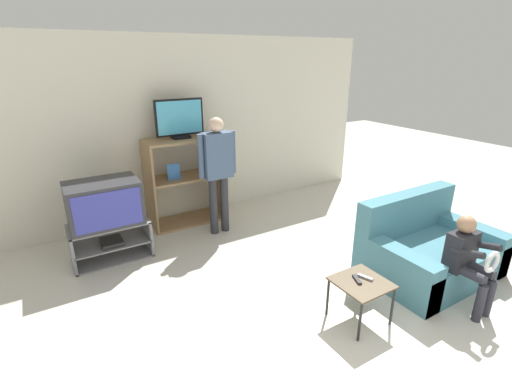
{
  "coord_description": "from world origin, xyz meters",
  "views": [
    {
      "loc": [
        -1.89,
        -1.03,
        2.31
      ],
      "look_at": [
        0.09,
        2.26,
        0.9
      ],
      "focal_mm": 26.0,
      "sensor_mm": 36.0,
      "label": 1
    }
  ],
  "objects_px": {
    "tv_stand": "(111,241)",
    "remote_control_black": "(357,279)",
    "remote_control_white": "(365,277)",
    "television_flat": "(180,120)",
    "couch": "(427,250)",
    "television_main": "(104,203)",
    "media_shelf": "(185,180)",
    "person_standing_adult": "(218,165)",
    "snack_table": "(361,286)",
    "person_seated_child": "(468,257)"
  },
  "relations": [
    {
      "from": "television_main",
      "to": "media_shelf",
      "type": "height_order",
      "value": "media_shelf"
    },
    {
      "from": "tv_stand",
      "to": "remote_control_black",
      "type": "height_order",
      "value": "tv_stand"
    },
    {
      "from": "tv_stand",
      "to": "television_main",
      "type": "xyz_separation_m",
      "value": [
        -0.01,
        0.02,
        0.49
      ]
    },
    {
      "from": "couch",
      "to": "person_standing_adult",
      "type": "xyz_separation_m",
      "value": [
        -1.54,
        2.13,
        0.69
      ]
    },
    {
      "from": "remote_control_white",
      "to": "person_seated_child",
      "type": "height_order",
      "value": "person_seated_child"
    },
    {
      "from": "media_shelf",
      "to": "television_main",
      "type": "bearing_deg",
      "value": -156.33
    },
    {
      "from": "tv_stand",
      "to": "remote_control_white",
      "type": "xyz_separation_m",
      "value": [
        1.79,
        -2.33,
        0.19
      ]
    },
    {
      "from": "television_main",
      "to": "remote_control_black",
      "type": "xyz_separation_m",
      "value": [
        1.71,
        -2.34,
        -0.29
      ]
    },
    {
      "from": "media_shelf",
      "to": "remote_control_black",
      "type": "bearing_deg",
      "value": -79.57
    },
    {
      "from": "media_shelf",
      "to": "person_standing_adult",
      "type": "bearing_deg",
      "value": -65.82
    },
    {
      "from": "remote_control_black",
      "to": "remote_control_white",
      "type": "bearing_deg",
      "value": 13.83
    },
    {
      "from": "television_main",
      "to": "television_flat",
      "type": "relative_size",
      "value": 1.19
    },
    {
      "from": "media_shelf",
      "to": "television_flat",
      "type": "xyz_separation_m",
      "value": [
        -0.01,
        0.02,
        0.86
      ]
    },
    {
      "from": "television_flat",
      "to": "couch",
      "type": "relative_size",
      "value": 0.47
    },
    {
      "from": "couch",
      "to": "person_seated_child",
      "type": "bearing_deg",
      "value": -113.15
    },
    {
      "from": "couch",
      "to": "remote_control_black",
      "type": "bearing_deg",
      "value": -172.59
    },
    {
      "from": "remote_control_black",
      "to": "person_seated_child",
      "type": "xyz_separation_m",
      "value": [
        1.03,
        -0.4,
        0.13
      ]
    },
    {
      "from": "remote_control_white",
      "to": "couch",
      "type": "height_order",
      "value": "couch"
    },
    {
      "from": "tv_stand",
      "to": "remote_control_white",
      "type": "relative_size",
      "value": 6.21
    },
    {
      "from": "television_flat",
      "to": "person_seated_child",
      "type": "bearing_deg",
      "value": -64.46
    },
    {
      "from": "snack_table",
      "to": "remote_control_black",
      "type": "distance_m",
      "value": 0.07
    },
    {
      "from": "person_standing_adult",
      "to": "person_seated_child",
      "type": "bearing_deg",
      "value": -64.24
    },
    {
      "from": "tv_stand",
      "to": "couch",
      "type": "height_order",
      "value": "couch"
    },
    {
      "from": "snack_table",
      "to": "remote_control_black",
      "type": "xyz_separation_m",
      "value": [
        -0.02,
        0.04,
        0.06
      ]
    },
    {
      "from": "snack_table",
      "to": "person_standing_adult",
      "type": "relative_size",
      "value": 0.29
    },
    {
      "from": "remote_control_black",
      "to": "remote_control_white",
      "type": "relative_size",
      "value": 1.0
    },
    {
      "from": "snack_table",
      "to": "person_seated_child",
      "type": "bearing_deg",
      "value": -19.68
    },
    {
      "from": "couch",
      "to": "person_seated_child",
      "type": "distance_m",
      "value": 0.67
    },
    {
      "from": "tv_stand",
      "to": "couch",
      "type": "relative_size",
      "value": 0.62
    },
    {
      "from": "snack_table",
      "to": "person_seated_child",
      "type": "relative_size",
      "value": 0.49
    },
    {
      "from": "tv_stand",
      "to": "person_seated_child",
      "type": "height_order",
      "value": "person_seated_child"
    },
    {
      "from": "television_main",
      "to": "media_shelf",
      "type": "bearing_deg",
      "value": 23.67
    },
    {
      "from": "media_shelf",
      "to": "person_standing_adult",
      "type": "height_order",
      "value": "person_standing_adult"
    },
    {
      "from": "television_main",
      "to": "couch",
      "type": "bearing_deg",
      "value": -36.09
    },
    {
      "from": "television_flat",
      "to": "remote_control_black",
      "type": "distance_m",
      "value": 3.12
    },
    {
      "from": "remote_control_black",
      "to": "couch",
      "type": "height_order",
      "value": "couch"
    },
    {
      "from": "television_main",
      "to": "person_seated_child",
      "type": "xyz_separation_m",
      "value": [
        2.74,
        -2.73,
        -0.17
      ]
    },
    {
      "from": "television_main",
      "to": "person_seated_child",
      "type": "bearing_deg",
      "value": -44.94
    },
    {
      "from": "television_main",
      "to": "snack_table",
      "type": "distance_m",
      "value": 2.96
    },
    {
      "from": "television_flat",
      "to": "person_standing_adult",
      "type": "xyz_separation_m",
      "value": [
        0.27,
        -0.59,
        -0.54
      ]
    },
    {
      "from": "television_flat",
      "to": "television_main",
      "type": "bearing_deg",
      "value": -155.22
    },
    {
      "from": "remote_control_white",
      "to": "remote_control_black",
      "type": "bearing_deg",
      "value": 151.23
    },
    {
      "from": "television_main",
      "to": "person_standing_adult",
      "type": "relative_size",
      "value": 0.5
    },
    {
      "from": "television_flat",
      "to": "remote_control_white",
      "type": "xyz_separation_m",
      "value": [
        0.63,
        -2.89,
        -1.08
      ]
    },
    {
      "from": "person_seated_child",
      "to": "person_standing_adult",
      "type": "bearing_deg",
      "value": 115.76
    },
    {
      "from": "snack_table",
      "to": "person_standing_adult",
      "type": "xyz_separation_m",
      "value": [
        -0.29,
        2.33,
        0.6
      ]
    },
    {
      "from": "couch",
      "to": "person_seated_child",
      "type": "height_order",
      "value": "person_seated_child"
    },
    {
      "from": "remote_control_black",
      "to": "person_standing_adult",
      "type": "xyz_separation_m",
      "value": [
        -0.27,
        2.29,
        0.54
      ]
    },
    {
      "from": "tv_stand",
      "to": "remote_control_white",
      "type": "height_order",
      "value": "tv_stand"
    },
    {
      "from": "remote_control_black",
      "to": "television_main",
      "type": "bearing_deg",
      "value": 149.11
    }
  ]
}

